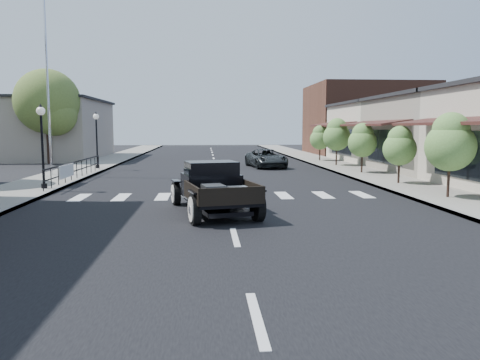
{
  "coord_description": "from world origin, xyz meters",
  "views": [
    {
      "loc": [
        -0.71,
        -14.36,
        2.73
      ],
      "look_at": [
        0.42,
        0.98,
        1.0
      ],
      "focal_mm": 35.0,
      "sensor_mm": 36.0,
      "label": 1
    }
  ],
  "objects": [
    {
      "name": "road_markings",
      "position": [
        0.0,
        10.0,
        0.0
      ],
      "size": [
        12.0,
        60.0,
        0.06
      ],
      "primitive_type": null,
      "color": "silver",
      "rests_on": "ground"
    },
    {
      "name": "small_tree_a",
      "position": [
        8.3,
        2.29,
        1.66
      ],
      "size": [
        1.82,
        1.82,
        3.03
      ],
      "primitive_type": null,
      "color": "#55823B",
      "rests_on": "sidewalk_right"
    },
    {
      "name": "lamp_post_b",
      "position": [
        -7.6,
        6.0,
        1.94
      ],
      "size": [
        0.36,
        0.36,
        3.57
      ],
      "primitive_type": null,
      "color": "black",
      "rests_on": "sidewalk_left"
    },
    {
      "name": "ground",
      "position": [
        0.0,
        0.0,
        0.0
      ],
      "size": [
        120.0,
        120.0,
        0.0
      ],
      "primitive_type": "plane",
      "color": "black",
      "rests_on": "ground"
    },
    {
      "name": "hotrod_pickup",
      "position": [
        -0.48,
        0.41,
        0.84
      ],
      "size": [
        3.27,
        5.24,
        1.68
      ],
      "primitive_type": null,
      "rotation": [
        0.0,
        0.0,
        0.22
      ],
      "color": "black",
      "rests_on": "ground"
    },
    {
      "name": "flagpole",
      "position": [
        -9.2,
        12.0,
        6.28
      ],
      "size": [
        0.12,
        0.12,
        12.26
      ],
      "primitive_type": "cylinder",
      "color": "silver",
      "rests_on": "sidewalk_left"
    },
    {
      "name": "big_tree_far",
      "position": [
        -12.5,
        22.0,
        3.54
      ],
      "size": [
        4.82,
        4.82,
        7.08
      ],
      "primitive_type": null,
      "color": "#50652B",
      "rests_on": "ground"
    },
    {
      "name": "second_car",
      "position": [
        3.41,
        17.21,
        0.62
      ],
      "size": [
        2.73,
        4.75,
        1.25
      ],
      "primitive_type": "imported",
      "rotation": [
        0.0,
        0.0,
        0.15
      ],
      "color": "black",
      "rests_on": "ground"
    },
    {
      "name": "small_tree_e",
      "position": [
        8.3,
        22.01,
        1.48
      ],
      "size": [
        1.59,
        1.59,
        2.65
      ],
      "primitive_type": null,
      "color": "#55823B",
      "rests_on": "sidewalk_right"
    },
    {
      "name": "small_tree_b",
      "position": [
        8.3,
        6.78,
        1.43
      ],
      "size": [
        1.53,
        1.53,
        2.56
      ],
      "primitive_type": null,
      "color": "#55823B",
      "rests_on": "sidewalk_right"
    },
    {
      "name": "lamp_post_c",
      "position": [
        -7.6,
        16.0,
        1.94
      ],
      "size": [
        0.36,
        0.36,
        3.57
      ],
      "primitive_type": null,
      "color": "black",
      "rests_on": "sidewalk_left"
    },
    {
      "name": "railing",
      "position": [
        -7.3,
        10.0,
        0.65
      ],
      "size": [
        0.08,
        10.0,
        1.0
      ],
      "primitive_type": null,
      "color": "black",
      "rests_on": "sidewalk_left"
    },
    {
      "name": "sidewalk_right",
      "position": [
        8.5,
        15.0,
        0.07
      ],
      "size": [
        3.0,
        80.0,
        0.15
      ],
      "primitive_type": "cube",
      "color": "#99958B",
      "rests_on": "ground"
    },
    {
      "name": "low_building_left",
      "position": [
        -15.0,
        28.0,
        2.5
      ],
      "size": [
        10.0,
        12.0,
        5.0
      ],
      "primitive_type": "cube",
      "color": "gray",
      "rests_on": "ground"
    },
    {
      "name": "storefront_far",
      "position": [
        15.0,
        22.0,
        2.25
      ],
      "size": [
        10.0,
        9.0,
        4.5
      ],
      "primitive_type": "cube",
      "color": "beige",
      "rests_on": "ground"
    },
    {
      "name": "small_tree_d",
      "position": [
        8.3,
        17.29,
        1.7
      ],
      "size": [
        1.86,
        1.86,
        3.11
      ],
      "primitive_type": null,
      "color": "#55823B",
      "rests_on": "sidewalk_right"
    },
    {
      "name": "banner",
      "position": [
        -7.22,
        8.0,
        0.45
      ],
      "size": [
        0.04,
        2.2,
        0.6
      ],
      "primitive_type": null,
      "color": "silver",
      "rests_on": "sidewalk_left"
    },
    {
      "name": "road",
      "position": [
        0.0,
        15.0,
        0.01
      ],
      "size": [
        14.0,
        80.0,
        0.02
      ],
      "primitive_type": "cube",
      "color": "black",
      "rests_on": "ground"
    },
    {
      "name": "far_building_right",
      "position": [
        15.5,
        32.0,
        3.5
      ],
      "size": [
        11.0,
        10.0,
        7.0
      ],
      "primitive_type": "cube",
      "color": "brown",
      "rests_on": "ground"
    },
    {
      "name": "storefront_mid",
      "position": [
        15.0,
        13.0,
        2.25
      ],
      "size": [
        10.0,
        9.0,
        4.5
      ],
      "primitive_type": "cube",
      "color": "gray",
      "rests_on": "ground"
    },
    {
      "name": "sidewalk_left",
      "position": [
        -8.5,
        15.0,
        0.07
      ],
      "size": [
        3.0,
        80.0,
        0.15
      ],
      "primitive_type": "cube",
      "color": "gray",
      "rests_on": "ground"
    },
    {
      "name": "small_tree_c",
      "position": [
        8.3,
        11.99,
        1.52
      ],
      "size": [
        1.64,
        1.64,
        2.74
      ],
      "primitive_type": null,
      "color": "#55823B",
      "rests_on": "sidewalk_right"
    }
  ]
}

